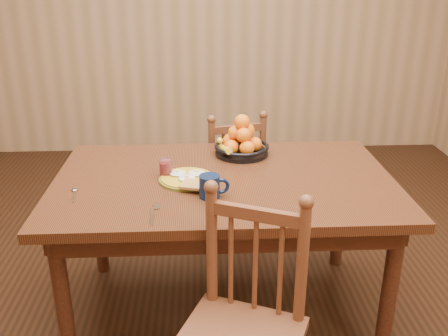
{
  "coord_description": "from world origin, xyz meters",
  "views": [
    {
      "loc": [
        -0.11,
        -2.17,
        1.68
      ],
      "look_at": [
        0.0,
        0.0,
        0.8
      ],
      "focal_mm": 40.0,
      "sensor_mm": 36.0,
      "label": 1
    }
  ],
  "objects_px": {
    "dining_table": "(224,194)",
    "fruit_bowl": "(241,143)",
    "chair_far": "(231,178)",
    "breakfast_plate": "(188,178)",
    "coffee_mug": "(210,186)",
    "chair_near": "(242,331)"
  },
  "relations": [
    {
      "from": "dining_table",
      "to": "fruit_bowl",
      "type": "distance_m",
      "value": 0.36
    },
    {
      "from": "chair_far",
      "to": "fruit_bowl",
      "type": "xyz_separation_m",
      "value": [
        0.03,
        -0.45,
        0.39
      ]
    },
    {
      "from": "dining_table",
      "to": "chair_far",
      "type": "xyz_separation_m",
      "value": [
        0.08,
        0.76,
        -0.25
      ]
    },
    {
      "from": "breakfast_plate",
      "to": "coffee_mug",
      "type": "distance_m",
      "value": 0.21
    },
    {
      "from": "chair_far",
      "to": "fruit_bowl",
      "type": "height_order",
      "value": "fruit_bowl"
    },
    {
      "from": "chair_near",
      "to": "coffee_mug",
      "type": "bearing_deg",
      "value": 124.21
    },
    {
      "from": "breakfast_plate",
      "to": "fruit_bowl",
      "type": "relative_size",
      "value": 1.04
    },
    {
      "from": "chair_far",
      "to": "coffee_mug",
      "type": "relative_size",
      "value": 6.45
    },
    {
      "from": "dining_table",
      "to": "chair_near",
      "type": "distance_m",
      "value": 0.75
    },
    {
      "from": "dining_table",
      "to": "coffee_mug",
      "type": "bearing_deg",
      "value": -108.34
    },
    {
      "from": "chair_far",
      "to": "fruit_bowl",
      "type": "distance_m",
      "value": 0.6
    },
    {
      "from": "chair_near",
      "to": "breakfast_plate",
      "type": "height_order",
      "value": "chair_near"
    },
    {
      "from": "fruit_bowl",
      "to": "chair_near",
      "type": "bearing_deg",
      "value": -94.28
    },
    {
      "from": "dining_table",
      "to": "fruit_bowl",
      "type": "bearing_deg",
      "value": 71.05
    },
    {
      "from": "chair_near",
      "to": "fruit_bowl",
      "type": "height_order",
      "value": "fruit_bowl"
    },
    {
      "from": "dining_table",
      "to": "chair_far",
      "type": "relative_size",
      "value": 1.85
    },
    {
      "from": "dining_table",
      "to": "breakfast_plate",
      "type": "height_order",
      "value": "breakfast_plate"
    },
    {
      "from": "coffee_mug",
      "to": "fruit_bowl",
      "type": "relative_size",
      "value": 0.46
    },
    {
      "from": "coffee_mug",
      "to": "fruit_bowl",
      "type": "distance_m",
      "value": 0.55
    },
    {
      "from": "chair_near",
      "to": "breakfast_plate",
      "type": "bearing_deg",
      "value": 129.55
    },
    {
      "from": "chair_far",
      "to": "breakfast_plate",
      "type": "bearing_deg",
      "value": 58.07
    },
    {
      "from": "chair_far",
      "to": "coffee_mug",
      "type": "height_order",
      "value": "chair_far"
    }
  ]
}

